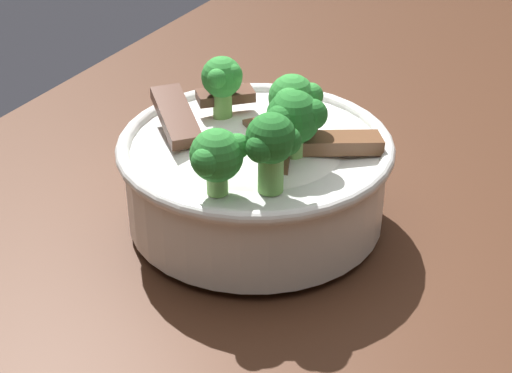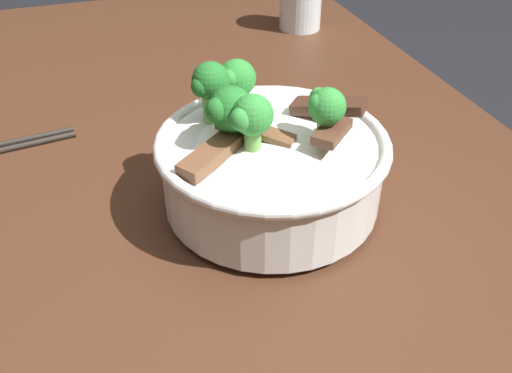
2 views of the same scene
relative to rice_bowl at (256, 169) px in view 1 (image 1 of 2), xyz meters
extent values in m
cube|color=#472819|center=(-0.02, 0.10, -0.08)|extent=(1.50, 0.88, 0.04)
cube|color=#472819|center=(-0.70, -0.27, -0.45)|extent=(0.07, 0.07, 0.70)
cylinder|color=white|center=(0.00, 0.00, -0.05)|extent=(0.10, 0.10, 0.01)
cylinder|color=white|center=(0.00, 0.00, -0.01)|extent=(0.22, 0.22, 0.07)
torus|color=white|center=(0.00, 0.00, 0.02)|extent=(0.23, 0.23, 0.01)
ellipsoid|color=white|center=(0.00, 0.00, 0.00)|extent=(0.20, 0.20, 0.06)
cube|color=#563323|center=(-0.03, -0.05, 0.04)|extent=(0.05, 0.05, 0.01)
cube|color=brown|center=(-0.02, 0.06, 0.03)|extent=(0.06, 0.08, 0.02)
cube|color=brown|center=(0.00, 0.01, 0.04)|extent=(0.05, 0.06, 0.02)
cube|color=#4C2B1E|center=(0.02, -0.07, 0.04)|extent=(0.07, 0.07, 0.03)
cube|color=#563323|center=(0.01, 0.03, 0.03)|extent=(0.06, 0.04, 0.01)
cylinder|color=#7AB256|center=(-0.02, -0.05, 0.04)|extent=(0.02, 0.02, 0.03)
sphere|color=green|center=(-0.02, -0.05, 0.06)|extent=(0.03, 0.03, 0.03)
sphere|color=green|center=(-0.01, -0.04, 0.07)|extent=(0.02, 0.02, 0.02)
sphere|color=green|center=(-0.03, -0.04, 0.07)|extent=(0.02, 0.02, 0.02)
cylinder|color=#7AB256|center=(0.08, 0.01, 0.03)|extent=(0.02, 0.02, 0.02)
sphere|color=#2D8433|center=(0.08, 0.01, 0.05)|extent=(0.04, 0.04, 0.04)
sphere|color=#2D8433|center=(0.09, 0.01, 0.06)|extent=(0.02, 0.02, 0.02)
sphere|color=#2D8433|center=(0.07, 0.02, 0.06)|extent=(0.02, 0.02, 0.02)
cylinder|color=#6BA84C|center=(0.06, 0.04, 0.04)|extent=(0.02, 0.02, 0.03)
sphere|color=#237028|center=(0.06, 0.04, 0.07)|extent=(0.04, 0.04, 0.04)
sphere|color=#237028|center=(0.07, 0.04, 0.06)|extent=(0.02, 0.02, 0.02)
sphere|color=#237028|center=(0.05, 0.05, 0.06)|extent=(0.02, 0.02, 0.02)
cylinder|color=#7AB256|center=(0.01, 0.04, 0.03)|extent=(0.02, 0.02, 0.02)
sphere|color=#237028|center=(0.01, 0.04, 0.06)|extent=(0.04, 0.04, 0.04)
sphere|color=#237028|center=(0.02, 0.03, 0.06)|extent=(0.02, 0.02, 0.02)
sphere|color=#237028|center=(0.00, 0.05, 0.06)|extent=(0.02, 0.02, 0.02)
cylinder|color=#6BA84C|center=(-0.02, 0.02, 0.04)|extent=(0.02, 0.02, 0.03)
sphere|color=green|center=(-0.02, 0.02, 0.06)|extent=(0.04, 0.04, 0.04)
sphere|color=green|center=(0.00, 0.03, 0.07)|extent=(0.02, 0.02, 0.02)
sphere|color=green|center=(-0.02, 0.04, 0.07)|extent=(0.02, 0.02, 0.02)
camera|label=1|loc=(0.52, 0.28, 0.34)|focal=57.42mm
camera|label=2|loc=(-0.43, 0.16, 0.30)|focal=39.00mm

